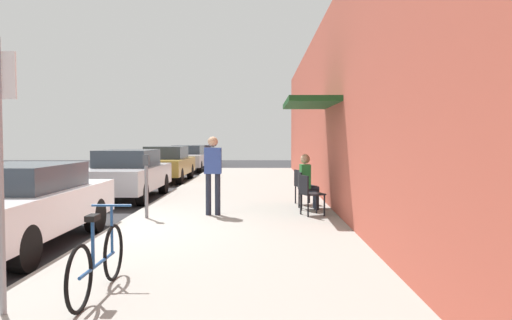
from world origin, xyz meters
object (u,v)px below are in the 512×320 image
object	(u,v)px
parked_car_1	(127,174)
street_sign	(0,154)
cafe_chair_1	(305,188)
pedestrian_standing	(213,169)
bicycle_0	(98,261)
parked_car_2	(166,163)
parked_car_3	(188,158)
parking_meter	(146,181)
cafe_chair_2	(302,184)
parked_car_4	(201,155)
seated_patron_1	(308,179)
parked_car_0	(17,204)
cafe_chair_0	(309,192)

from	to	relation	value
parked_car_1	street_sign	size ratio (longest dim) A/B	1.69
cafe_chair_1	pedestrian_standing	distance (m)	2.31
bicycle_0	parked_car_2	bearing A→B (deg)	98.56
parked_car_3	parking_meter	xyz separation A→B (m)	(1.55, -15.76, 0.16)
cafe_chair_2	parking_meter	bearing A→B (deg)	-148.29
parked_car_4	pedestrian_standing	size ratio (longest dim) A/B	2.59
parked_car_4	parked_car_3	bearing A→B (deg)	-90.00
street_sign	seated_patron_1	distance (m)	7.67
parked_car_0	parked_car_4	world-z (taller)	parked_car_0
parked_car_2	cafe_chair_0	bearing A→B (deg)	-62.24
bicycle_0	cafe_chair_0	bearing A→B (deg)	62.33
parked_car_1	seated_patron_1	distance (m)	5.71
cafe_chair_0	pedestrian_standing	world-z (taller)	pedestrian_standing
parked_car_2	street_sign	bearing A→B (deg)	-84.39
cafe_chair_2	bicycle_0	bearing A→B (deg)	-111.52
bicycle_0	seated_patron_1	xyz separation A→B (m)	(2.81, 6.20, 0.34)
parked_car_4	street_sign	size ratio (longest dim) A/B	1.69
parked_car_3	bicycle_0	size ratio (longest dim) A/B	2.57
cafe_chair_0	seated_patron_1	world-z (taller)	seated_patron_1
parked_car_4	parking_meter	world-z (taller)	parking_meter
street_sign	cafe_chair_2	distance (m)	8.37
parking_meter	cafe_chair_1	bearing A→B (deg)	21.11
parked_car_1	street_sign	distance (m)	9.63
parked_car_4	cafe_chair_0	world-z (taller)	parked_car_4
cafe_chair_1	parking_meter	bearing A→B (deg)	-158.89
parked_car_0	cafe_chair_1	xyz separation A→B (m)	(4.97, 3.56, -0.09)
bicycle_0	parked_car_1	bearing A→B (deg)	103.94
street_sign	cafe_chair_0	world-z (taller)	street_sign
cafe_chair_2	parked_car_4	bearing A→B (deg)	104.53
bicycle_0	cafe_chair_2	size ratio (longest dim) A/B	1.97
parked_car_0	cafe_chair_0	bearing A→B (deg)	27.87
seated_patron_1	pedestrian_standing	distance (m)	2.34
bicycle_0	parked_car_0	bearing A→B (deg)	130.06
cafe_chair_0	seated_patron_1	distance (m)	0.96
street_sign	bicycle_0	world-z (taller)	street_sign
cafe_chair_1	pedestrian_standing	xyz separation A→B (m)	(-2.07, -0.90, 0.50)
parked_car_3	cafe_chair_2	xyz separation A→B (m)	(4.97, -13.65, -0.11)
parking_meter	street_sign	xyz separation A→B (m)	(-0.05, -5.44, 0.75)
parked_car_1	parking_meter	xyz separation A→B (m)	(1.55, -4.04, 0.14)
parked_car_0	parking_meter	xyz separation A→B (m)	(1.55, 2.24, 0.17)
seated_patron_1	bicycle_0	bearing A→B (deg)	-114.41
parked_car_3	cafe_chair_0	size ratio (longest dim) A/B	5.06
parked_car_4	pedestrian_standing	distance (m)	21.08
parking_meter	cafe_chair_1	size ratio (longest dim) A/B	1.52
parking_meter	parked_car_2	bearing A→B (deg)	98.96
parked_car_3	parking_meter	world-z (taller)	parking_meter
parked_car_1	parking_meter	bearing A→B (deg)	-69.00
parked_car_2	cafe_chair_1	bearing A→B (deg)	-59.73
parked_car_1	street_sign	world-z (taller)	street_sign
parked_car_0	parked_car_3	bearing A→B (deg)	90.00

